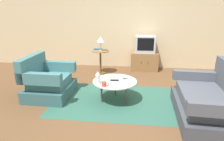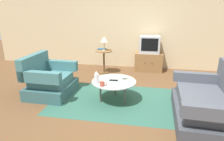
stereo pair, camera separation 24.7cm
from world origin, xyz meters
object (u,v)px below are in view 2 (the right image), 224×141
Objects in this scene: television at (150,45)px; table_lamp at (104,40)px; mug at (102,84)px; tv_stand at (148,62)px; tv_remote_dark at (114,80)px; vase at (97,77)px; tv_remote_silver at (124,84)px; armchair at (49,81)px; book at (102,49)px; couch at (209,105)px; side_table at (104,57)px; coffee_table at (114,82)px; bowl at (124,78)px.

television is 1.46× the size of table_lamp.
television reaches higher than mug.
tv_stand reaches higher than tv_remote_dark.
tv_remote_dark is (0.30, 0.18, -0.10)m from vase.
tv_remote_dark is at bearing -107.26° from tv_stand.
mug is 0.34m from tv_remote_dark.
tv_remote_silver is (0.39, 0.13, -0.03)m from mug.
book is (0.76, 1.73, 0.37)m from armchair.
television is 2.38m from tv_remote_silver.
armchair is at bearing 82.90° from couch.
vase is 0.36m from tv_remote_dark.
television is 2.29× the size of book.
tv_remote_dark is 1.00× the size of tv_remote_silver.
couch is at bearing -44.05° from side_table.
side_table is 3.87× the size of tv_remote_silver.
couch reaches higher than armchair.
mug is at bearing -118.13° from coffee_table.
book reaches higher than coffee_table.
couch is at bearing 81.04° from armchair.
book reaches higher than bowl.
tv_remote_dark is 0.69× the size of book.
tv_remote_dark and tv_remote_silver have the same top height.
book reaches higher than mug.
couch reaches higher than vase.
book is at bearing -164.64° from tv_stand.
side_table is (-0.57, 1.67, 0.08)m from coffee_table.
bowl is 0.49× the size of book.
side_table is at bearing 115.99° from bowl.
television reaches higher than armchair.
vase is (0.25, -1.83, -0.43)m from table_lamp.
armchair is 1.25× the size of tv_stand.
television reaches higher than tv_remote_dark.
coffee_table is 0.29m from tv_remote_silver.
coffee_table is at bearing -107.30° from television.
mug is at bearing 58.02° from tv_remote_dark.
vase is (-0.97, -2.32, -0.25)m from television.
tv_remote_dark is (0.55, -1.66, -0.53)m from table_lamp.
vase is at bearing -83.70° from book.
side_table reaches higher than tv_remote_dark.
television is at bearing 21.73° from table_lamp.
vase is at bearing -81.60° from side_table.
television is 2.27m from tv_remote_dark.
side_table is 0.84× the size of tv_stand.
couch is 2.72× the size of television.
table_lamp is (-2.18, 2.11, 0.67)m from couch.
couch is (3.04, -0.53, -0.01)m from armchair.
television is at bearing 71.27° from mug.
television is (-0.96, 2.60, 0.49)m from couch.
tv_remote_silver is at bearing 139.46° from tv_remote_dark.
couch is 2.81m from television.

